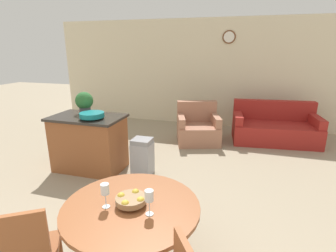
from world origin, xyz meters
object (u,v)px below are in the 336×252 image
object	(u,v)px
fruit_bowl	(131,199)
couch	(274,128)
kitchen_island	(89,143)
armchair	(198,129)
wine_glass_left	(105,190)
wine_glass_right	(149,197)
dining_table	(132,222)
trash_bin	(142,157)
teal_bowl	(92,115)
potted_plant	(84,102)

from	to	relation	value
fruit_bowl	couch	size ratio (longest dim) A/B	0.14
kitchen_island	armchair	size ratio (longest dim) A/B	1.09
wine_glass_left	wine_glass_right	world-z (taller)	same
dining_table	couch	size ratio (longest dim) A/B	0.63
trash_bin	wine_glass_right	bearing A→B (deg)	-66.34
wine_glass_left	teal_bowl	distance (m)	2.18
wine_glass_left	dining_table	bearing A→B (deg)	23.70
wine_glass_right	couch	xyz separation A→B (m)	(1.33, 4.25, -0.59)
dining_table	couch	distance (m)	4.45
wine_glass_right	wine_glass_left	bearing A→B (deg)	-178.66
trash_bin	teal_bowl	bearing A→B (deg)	-168.48
fruit_bowl	trash_bin	world-z (taller)	fruit_bowl
wine_glass_left	wine_glass_right	size ratio (longest dim) A/B	1.00
trash_bin	armchair	world-z (taller)	armchair
fruit_bowl	couch	xyz separation A→B (m)	(1.52, 4.17, -0.48)
dining_table	potted_plant	xyz separation A→B (m)	(-1.72, 1.98, 0.56)
fruit_bowl	armchair	world-z (taller)	armchair
wine_glass_right	couch	size ratio (longest dim) A/B	0.12
fruit_bowl	kitchen_island	bearing A→B (deg)	131.08
kitchen_island	armchair	distance (m)	2.38
dining_table	fruit_bowl	world-z (taller)	fruit_bowl
teal_bowl	wine_glass_right	bearing A→B (deg)	-47.91
wine_glass_right	dining_table	bearing A→B (deg)	158.99
fruit_bowl	wine_glass_left	xyz separation A→B (m)	(-0.19, -0.08, 0.10)
fruit_bowl	couch	world-z (taller)	couch
fruit_bowl	armchair	bearing A→B (deg)	91.33
wine_glass_left	fruit_bowl	bearing A→B (deg)	23.61
wine_glass_left	kitchen_island	bearing A→B (deg)	126.37
dining_table	wine_glass_left	size ratio (longest dim) A/B	5.46
dining_table	armchair	world-z (taller)	armchair
potted_plant	armchair	world-z (taller)	potted_plant
wine_glass_left	trash_bin	size ratio (longest dim) A/B	0.35
fruit_bowl	couch	distance (m)	4.47
wine_glass_left	kitchen_island	xyz separation A→B (m)	(-1.40, 1.90, -0.41)
fruit_bowl	armchair	size ratio (longest dim) A/B	0.24
kitchen_island	potted_plant	xyz separation A→B (m)	(-0.13, 0.16, 0.66)
fruit_bowl	wine_glass_left	bearing A→B (deg)	-156.39
couch	wine_glass_right	bearing A→B (deg)	-113.40
teal_bowl	armchair	xyz separation A→B (m)	(1.34, 1.95, -0.69)
wine_glass_right	trash_bin	size ratio (longest dim) A/B	0.35
couch	teal_bowl	bearing A→B (deg)	-146.14
potted_plant	wine_glass_right	bearing A→B (deg)	-47.06
fruit_bowl	kitchen_island	world-z (taller)	kitchen_island
dining_table	wine_glass_right	xyz separation A→B (m)	(0.19, -0.07, 0.32)
fruit_bowl	teal_bowl	world-z (taller)	teal_bowl
dining_table	trash_bin	size ratio (longest dim) A/B	1.90
trash_bin	armchair	size ratio (longest dim) A/B	0.57
couch	armchair	bearing A→B (deg)	-168.35
kitchen_island	trash_bin	bearing A→B (deg)	2.95
wine_glass_right	trash_bin	world-z (taller)	wine_glass_right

